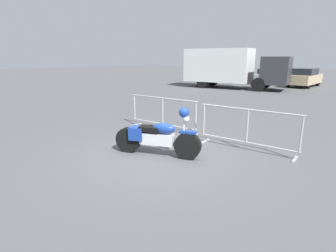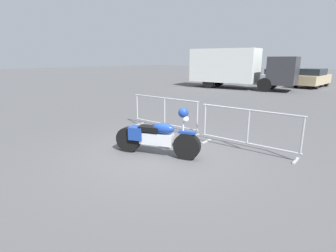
% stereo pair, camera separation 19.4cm
% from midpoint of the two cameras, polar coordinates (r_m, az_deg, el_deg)
% --- Properties ---
extents(ground_plane, '(120.00, 120.00, 0.00)m').
position_cam_midpoint_polar(ground_plane, '(6.38, -2.41, -6.39)').
color(ground_plane, '#4C4C4F').
extents(motorcycle, '(2.04, 0.99, 1.21)m').
position_cam_midpoint_polar(motorcycle, '(6.25, -3.32, -2.36)').
color(motorcycle, black).
rests_on(motorcycle, ground).
extents(crowd_barrier_near, '(2.56, 0.65, 1.07)m').
position_cam_midpoint_polar(crowd_barrier_near, '(8.44, -1.83, 2.80)').
color(crowd_barrier_near, '#9EA0A5').
rests_on(crowd_barrier_near, ground).
extents(crowd_barrier_far, '(2.56, 0.65, 1.07)m').
position_cam_midpoint_polar(crowd_barrier_far, '(6.84, 16.09, -0.58)').
color(crowd_barrier_far, '#9EA0A5').
rests_on(crowd_barrier_far, ground).
extents(box_truck, '(7.97, 3.51, 2.98)m').
position_cam_midpoint_polar(box_truck, '(21.13, 12.99, 12.46)').
color(box_truck, silver).
rests_on(box_truck, ground).
extents(parked_car_maroon, '(1.81, 4.31, 1.45)m').
position_cam_midpoint_polar(parked_car_maroon, '(28.03, 8.82, 11.24)').
color(parked_car_maroon, maroon).
rests_on(parked_car_maroon, ground).
extents(parked_car_green, '(1.67, 3.99, 1.35)m').
position_cam_midpoint_polar(parked_car_green, '(26.80, 14.70, 10.69)').
color(parked_car_green, '#236B38').
rests_on(parked_car_green, ground).
extents(parked_car_silver, '(1.67, 3.99, 1.35)m').
position_cam_midpoint_polar(parked_car_silver, '(25.89, 21.09, 10.08)').
color(parked_car_silver, '#B7BABF').
rests_on(parked_car_silver, ground).
extents(parked_car_tan, '(1.83, 4.37, 1.47)m').
position_cam_midpoint_polar(parked_car_tan, '(24.42, 27.30, 9.38)').
color(parked_car_tan, tan).
rests_on(parked_car_tan, ground).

